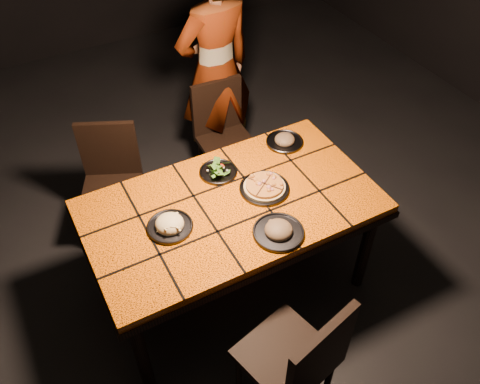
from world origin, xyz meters
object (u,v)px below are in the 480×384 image
dining_table (232,213)px  chair_near (300,359)px  plate_pizza (264,187)px  diner (215,70)px  chair_far_right (223,130)px  chair_far_left (111,175)px  plate_pasta (170,225)px

dining_table → chair_near: bearing=-95.7°
chair_near → plate_pizza: 0.95m
diner → chair_far_right: bearing=66.0°
dining_table → plate_pizza: size_ratio=4.92×
plate_pizza → chair_far_left: bearing=129.0°
diner → plate_pizza: 1.17m
chair_far_right → plate_pasta: (-0.78, -0.94, 0.29)m
dining_table → chair_far_left: chair_far_left is taller
chair_far_left → plate_pizza: bearing=-26.3°
dining_table → diner: 1.26m
plate_pizza → plate_pasta: bearing=-178.4°
dining_table → plate_pizza: (0.21, 0.01, 0.10)m
chair_near → diner: diner is taller
chair_far_right → plate_pizza: (-0.20, -0.92, 0.29)m
chair_far_left → chair_far_right: (0.87, 0.09, 0.00)m
chair_far_left → diner: bearing=43.0°
dining_table → chair_near: size_ratio=1.80×
plate_pasta → plate_pizza: bearing=1.6°
chair_far_left → plate_pasta: chair_far_left is taller
dining_table → chair_far_left: bearing=118.7°
dining_table → plate_pizza: bearing=2.0°
plate_pasta → chair_far_right: bearing=50.5°
diner → plate_pizza: size_ratio=5.09×
chair_far_right → diner: bearing=76.3°
chair_near → chair_far_left: 1.74m
chair_far_right → diner: diner is taller
chair_far_right → plate_pasta: chair_far_right is taller
chair_near → plate_pasta: size_ratio=3.70×
chair_far_left → dining_table: bearing=-36.6°
chair_near → diner: bearing=-119.8°
diner → dining_table: bearing=60.0°
dining_table → diner: bearing=67.6°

